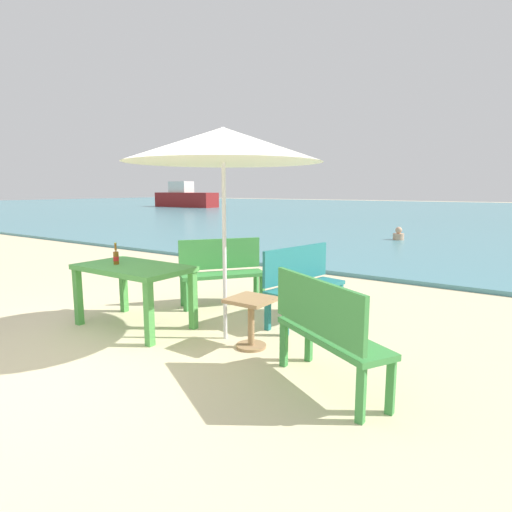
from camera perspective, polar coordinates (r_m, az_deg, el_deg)
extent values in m
plane|color=beige|center=(4.65, -19.30, -12.47)|extent=(120.00, 120.00, 0.00)
cube|color=teal|center=(32.74, 28.34, 5.13)|extent=(120.00, 50.00, 0.08)
cube|color=#4C9E47|center=(5.26, -16.27, -1.55)|extent=(1.40, 0.80, 0.06)
cube|color=#4C9E47|center=(5.65, -22.92, -5.12)|extent=(0.08, 0.08, 0.70)
cube|color=#4C9E47|center=(4.65, -14.28, -7.64)|extent=(0.08, 0.08, 0.70)
cube|color=#4C9E47|center=(6.03, -17.48, -3.96)|extent=(0.08, 0.08, 0.70)
cube|color=#4C9E47|center=(5.11, -8.52, -5.96)|extent=(0.08, 0.08, 0.70)
cylinder|color=brown|center=(5.37, -18.40, -0.26)|extent=(0.06, 0.06, 0.16)
cone|color=brown|center=(5.36, -18.44, 0.56)|extent=(0.06, 0.06, 0.03)
cylinder|color=brown|center=(5.36, -18.47, 1.16)|extent=(0.03, 0.03, 0.09)
cylinder|color=red|center=(5.38, -18.40, -0.34)|extent=(0.07, 0.07, 0.05)
cylinder|color=gold|center=(5.35, -18.50, 1.67)|extent=(0.03, 0.03, 0.01)
cylinder|color=silver|center=(4.59, -4.31, 2.59)|extent=(0.04, 0.04, 2.30)
cone|color=silver|center=(4.58, -4.46, 14.74)|extent=(2.10, 2.10, 0.36)
cube|color=#9E7A51|center=(4.42, -0.67, -5.94)|extent=(0.44, 0.44, 0.04)
cylinder|color=#9E7A51|center=(4.50, -0.67, -9.27)|extent=(0.07, 0.07, 0.50)
cylinder|color=#9E7A51|center=(4.58, -0.66, -12.06)|extent=(0.32, 0.32, 0.03)
cube|color=#237275|center=(5.30, 6.81, -4.25)|extent=(0.57, 1.25, 0.05)
cube|color=#237275|center=(5.34, 5.52, -1.06)|extent=(0.26, 1.19, 0.44)
cube|color=#237275|center=(4.87, 4.02, -8.32)|extent=(0.06, 0.06, 0.42)
cube|color=#237275|center=(5.71, 11.30, -5.84)|extent=(0.06, 0.06, 0.42)
cube|color=#237275|center=(5.05, 1.60, -7.67)|extent=(0.06, 0.06, 0.42)
cube|color=#237275|center=(5.87, 9.02, -5.39)|extent=(0.06, 0.06, 0.42)
cube|color=#3D8C42|center=(6.06, -4.52, -2.54)|extent=(1.02, 1.17, 0.05)
cube|color=#3D8C42|center=(6.16, -4.90, 0.30)|extent=(0.76, 0.98, 0.44)
cube|color=#3D8C42|center=(5.87, -9.41, -5.38)|extent=(0.06, 0.06, 0.42)
cube|color=#3D8C42|center=(6.13, 0.84, -4.65)|extent=(0.06, 0.06, 0.42)
cube|color=#3D8C42|center=(6.14, -9.81, -4.75)|extent=(0.06, 0.06, 0.42)
cube|color=#3D8C42|center=(6.39, 0.03, -4.09)|extent=(0.06, 0.06, 0.42)
cube|color=#3D8C42|center=(3.63, 10.19, -10.63)|extent=(1.22, 0.90, 0.05)
cube|color=#3D8C42|center=(3.46, 8.17, -6.71)|extent=(1.07, 0.62, 0.44)
cube|color=#3D8C42|center=(3.42, 17.75, -16.51)|extent=(0.06, 0.06, 0.42)
cube|color=#3D8C42|center=(4.21, 7.16, -11.19)|extent=(0.06, 0.06, 0.42)
cube|color=#3D8C42|center=(3.25, 14.00, -17.77)|extent=(0.06, 0.06, 0.42)
cube|color=#3D8C42|center=(4.07, 3.79, -11.85)|extent=(0.06, 0.06, 0.42)
cylinder|color=tan|center=(14.03, 18.70, 2.50)|extent=(0.34, 0.34, 0.20)
sphere|color=tan|center=(14.01, 18.75, 3.33)|extent=(0.21, 0.21, 0.21)
cube|color=maroon|center=(38.49, -9.45, 7.52)|extent=(6.22, 1.70, 1.27)
cube|color=silver|center=(38.88, -10.10, 9.18)|extent=(1.98, 1.27, 0.99)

